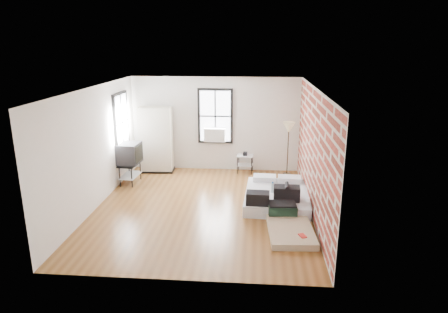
# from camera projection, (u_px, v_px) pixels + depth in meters

# --- Properties ---
(ground) EXTENTS (6.00, 6.00, 0.00)m
(ground) POSITION_uv_depth(u_px,v_px,m) (203.00, 207.00, 9.43)
(ground) COLOR brown
(ground) RESTS_ON ground
(room_shell) EXTENTS (5.02, 6.02, 2.80)m
(room_shell) POSITION_uv_depth(u_px,v_px,m) (214.00, 133.00, 9.28)
(room_shell) COLOR silver
(room_shell) RESTS_ON ground
(mattress_main) EXTENTS (1.60, 2.11, 0.65)m
(mattress_main) POSITION_uv_depth(u_px,v_px,m) (277.00, 196.00, 9.67)
(mattress_main) COLOR silver
(mattress_main) RESTS_ON ground
(mattress_bare) EXTENTS (0.98, 1.73, 0.36)m
(mattress_bare) POSITION_uv_depth(u_px,v_px,m) (288.00, 223.00, 8.37)
(mattress_bare) COLOR tan
(mattress_bare) RESTS_ON ground
(wardrobe) EXTENTS (1.01, 0.61, 1.95)m
(wardrobe) POSITION_uv_depth(u_px,v_px,m) (156.00, 140.00, 11.83)
(wardrobe) COLOR black
(wardrobe) RESTS_ON ground
(side_table) EXTENTS (0.50, 0.42, 0.63)m
(side_table) POSITION_uv_depth(u_px,v_px,m) (245.00, 159.00, 11.85)
(side_table) COLOR black
(side_table) RESTS_ON ground
(floor_lamp) EXTENTS (0.33, 0.33, 1.56)m
(floor_lamp) POSITION_uv_depth(u_px,v_px,m) (289.00, 130.00, 11.43)
(floor_lamp) COLOR black
(floor_lamp) RESTS_ON ground
(tv_stand) EXTENTS (0.61, 0.83, 1.13)m
(tv_stand) POSITION_uv_depth(u_px,v_px,m) (129.00, 155.00, 10.85)
(tv_stand) COLOR black
(tv_stand) RESTS_ON ground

